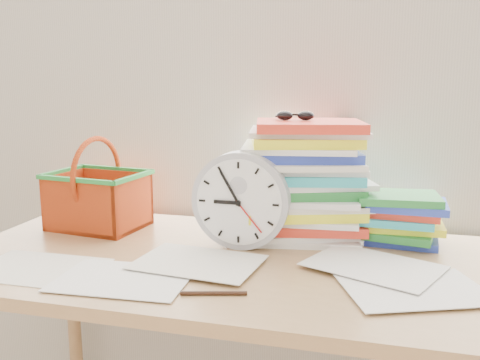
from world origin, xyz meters
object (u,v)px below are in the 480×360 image
(paper_stack, at_px, (303,179))
(basket, at_px, (97,184))
(desk, at_px, (232,287))
(clock, at_px, (241,200))
(book_stack, at_px, (401,219))

(paper_stack, height_order, basket, paper_stack)
(desk, height_order, clock, clock)
(paper_stack, xyz_separation_m, clock, (-0.14, -0.14, -0.03))
(desk, relative_size, paper_stack, 4.15)
(desk, bearing_deg, clock, 89.90)
(desk, height_order, book_stack, book_stack)
(clock, bearing_deg, paper_stack, 46.26)
(basket, bearing_deg, paper_stack, 13.42)
(clock, height_order, book_stack, clock)
(desk, relative_size, clock, 5.54)
(desk, distance_m, clock, 0.22)
(clock, height_order, basket, basket)
(desk, xyz_separation_m, book_stack, (0.40, 0.23, 0.14))
(desk, bearing_deg, paper_stack, 59.09)
(desk, relative_size, book_stack, 5.98)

